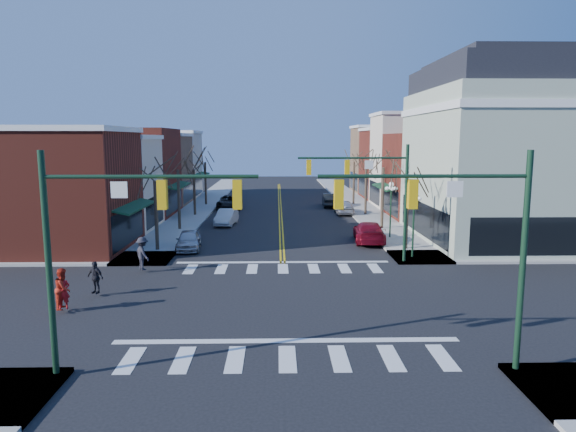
{
  "coord_description": "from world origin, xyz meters",
  "views": [
    {
      "loc": [
        -0.34,
        -22.97,
        7.54
      ],
      "look_at": [
        0.34,
        8.32,
        2.8
      ],
      "focal_mm": 32.0,
      "sensor_mm": 36.0,
      "label": 1
    }
  ],
  "objects": [
    {
      "name": "car_right_near",
      "position": [
        6.4,
        13.85,
        0.76
      ],
      "size": [
        2.59,
        5.39,
        1.51
      ],
      "primitive_type": "imported",
      "rotation": [
        0.0,
        0.0,
        3.05
      ],
      "color": "maroon",
      "rests_on": "ground"
    },
    {
      "name": "bldg_left_tan",
      "position": [
        -15.5,
        35.75,
        3.9
      ],
      "size": [
        10.0,
        7.5,
        7.8
      ],
      "primitive_type": "cube",
      "color": "#947051",
      "rests_on": "ground"
    },
    {
      "name": "tree_left_a",
      "position": [
        -8.4,
        11.0,
        2.38
      ],
      "size": [
        0.24,
        0.24,
        4.76
      ],
      "primitive_type": "cylinder",
      "color": "#382B21",
      "rests_on": "ground"
    },
    {
      "name": "bldg_left_brick_a",
      "position": [
        -15.5,
        11.75,
        4.0
      ],
      "size": [
        10.0,
        8.5,
        8.0
      ],
      "primitive_type": "cube",
      "color": "maroon",
      "rests_on": "ground"
    },
    {
      "name": "car_right_far",
      "position": [
        5.59,
        33.64,
        0.75
      ],
      "size": [
        1.68,
        4.58,
        1.5
      ],
      "primitive_type": "imported",
      "rotation": [
        0.0,
        0.0,
        3.12
      ],
      "color": "black",
      "rests_on": "ground"
    },
    {
      "name": "bldg_right_brick_b",
      "position": [
        15.5,
        41.0,
        4.25
      ],
      "size": [
        10.0,
        8.0,
        8.5
      ],
      "primitive_type": "cube",
      "color": "maroon",
      "rests_on": "ground"
    },
    {
      "name": "victorian_corner",
      "position": [
        16.5,
        14.5,
        6.66
      ],
      "size": [
        12.25,
        14.25,
        13.3
      ],
      "color": "#A6B49C",
      "rests_on": "ground"
    },
    {
      "name": "lamppost_midblock",
      "position": [
        8.2,
        15.0,
        2.96
      ],
      "size": [
        0.36,
        0.36,
        4.33
      ],
      "color": "#14331E",
      "rests_on": "ground"
    },
    {
      "name": "sidewalk_left",
      "position": [
        -8.75,
        20.0,
        0.07
      ],
      "size": [
        3.5,
        70.0,
        0.15
      ],
      "primitive_type": "cube",
      "color": "#9E9B93",
      "rests_on": "ground"
    },
    {
      "name": "ground",
      "position": [
        0.0,
        0.0,
        0.0
      ],
      "size": [
        160.0,
        160.0,
        0.0
      ],
      "primitive_type": "plane",
      "color": "black",
      "rests_on": "ground"
    },
    {
      "name": "tree_right_c",
      "position": [
        8.4,
        27.0,
        2.42
      ],
      "size": [
        0.24,
        0.24,
        4.83
      ],
      "primitive_type": "cylinder",
      "color": "#382B21",
      "rests_on": "ground"
    },
    {
      "name": "pedestrian_dark_a",
      "position": [
        -9.1,
        1.15,
        0.93
      ],
      "size": [
        1.0,
        0.74,
        1.57
      ],
      "primitive_type": "imported",
      "rotation": [
        0.0,
        0.0,
        -0.44
      ],
      "color": "black",
      "rests_on": "sidewalk_left"
    },
    {
      "name": "sidewalk_right",
      "position": [
        8.75,
        20.0,
        0.07
      ],
      "size": [
        3.5,
        70.0,
        0.15
      ],
      "primitive_type": "cube",
      "color": "#9E9B93",
      "rests_on": "ground"
    },
    {
      "name": "tree_right_b",
      "position": [
        8.4,
        19.0,
        2.59
      ],
      "size": [
        0.24,
        0.24,
        5.18
      ],
      "primitive_type": "cylinder",
      "color": "#382B21",
      "rests_on": "ground"
    },
    {
      "name": "pedestrian_red_b",
      "position": [
        -9.71,
        -1.1,
        1.05
      ],
      "size": [
        0.72,
        0.91,
        1.81
      ],
      "primitive_type": "imported",
      "rotation": [
        0.0,
        0.0,
        1.61
      ],
      "color": "red",
      "rests_on": "sidewalk_left"
    },
    {
      "name": "bldg_left_stucco_a",
      "position": [
        -15.5,
        19.5,
        3.75
      ],
      "size": [
        10.0,
        7.0,
        7.5
      ],
      "primitive_type": "cube",
      "color": "beige",
      "rests_on": "ground"
    },
    {
      "name": "traffic_mast_near_left",
      "position": [
        -5.55,
        -7.4,
        4.71
      ],
      "size": [
        6.6,
        0.28,
        7.2
      ],
      "color": "#14331E",
      "rests_on": "ground"
    },
    {
      "name": "bldg_right_stucco",
      "position": [
        15.5,
        33.5,
        5.0
      ],
      "size": [
        10.0,
        7.0,
        10.0
      ],
      "primitive_type": "cube",
      "color": "beige",
      "rests_on": "ground"
    },
    {
      "name": "pedestrian_red_a",
      "position": [
        -9.7,
        -1.15,
        0.95
      ],
      "size": [
        0.67,
        0.53,
        1.59
      ],
      "primitive_type": "imported",
      "rotation": [
        0.0,
        0.0,
        0.29
      ],
      "color": "red",
      "rests_on": "sidewalk_left"
    },
    {
      "name": "bldg_left_brick_b",
      "position": [
        -15.5,
        27.5,
        4.25
      ],
      "size": [
        10.0,
        9.0,
        8.5
      ],
      "primitive_type": "cube",
      "color": "maroon",
      "rests_on": "ground"
    },
    {
      "name": "traffic_mast_far_right",
      "position": [
        5.55,
        7.4,
        4.71
      ],
      "size": [
        6.6,
        0.28,
        7.2
      ],
      "color": "#14331E",
      "rests_on": "ground"
    },
    {
      "name": "tree_right_d",
      "position": [
        8.4,
        35.0,
        2.48
      ],
      "size": [
        0.24,
        0.24,
        4.97
      ],
      "primitive_type": "cylinder",
      "color": "#382B21",
      "rests_on": "ground"
    },
    {
      "name": "pedestrian_dark_b",
      "position": [
        -7.97,
        5.57,
        1.09
      ],
      "size": [
        1.32,
        1.38,
        1.88
      ],
      "primitive_type": "imported",
      "rotation": [
        0.0,
        0.0,
        2.27
      ],
      "color": "#22212A",
      "rests_on": "sidewalk_left"
    },
    {
      "name": "bldg_right_brick_a",
      "position": [
        15.5,
        25.75,
        4.0
      ],
      "size": [
        10.0,
        8.5,
        8.0
      ],
      "primitive_type": "cube",
      "color": "maroon",
      "rests_on": "ground"
    },
    {
      "name": "tree_left_d",
      "position": [
        -8.4,
        35.0,
        2.45
      ],
      "size": [
        0.24,
        0.24,
        4.9
      ],
      "primitive_type": "cylinder",
      "color": "#382B21",
      "rests_on": "ground"
    },
    {
      "name": "bldg_left_stucco_b",
      "position": [
        -15.5,
        43.5,
        4.1
      ],
      "size": [
        10.0,
        8.0,
        8.2
      ],
      "primitive_type": "cube",
      "color": "beige",
      "rests_on": "ground"
    },
    {
      "name": "tree_left_b",
      "position": [
        -8.4,
        19.0,
        2.52
      ],
      "size": [
        0.24,
        0.24,
        5.04
      ],
      "primitive_type": "cylinder",
      "color": "#382B21",
      "rests_on": "ground"
    },
    {
      "name": "car_right_mid",
      "position": [
        6.4,
        28.03,
        0.73
      ],
      "size": [
        1.74,
        4.29,
        1.46
      ],
      "primitive_type": "imported",
      "rotation": [
        0.0,
        0.0,
        3.14
      ],
      "color": "#B6B7BB",
      "rests_on": "ground"
    },
    {
      "name": "lamppost_corner",
      "position": [
        8.2,
        8.5,
        2.96
      ],
      "size": [
        0.36,
        0.36,
        4.33
      ],
      "color": "#14331E",
      "rests_on": "ground"
    },
    {
      "name": "car_left_far",
      "position": [
        -5.43,
        31.91,
        0.75
      ],
      "size": [
        2.49,
        5.38,
        1.49
      ],
      "primitive_type": "imported",
      "rotation": [
        0.0,
        0.0,
        -0.0
      ],
      "color": "black",
      "rests_on": "ground"
    },
    {
      "name": "car_left_near",
      "position": [
        -6.4,
        11.57,
        0.66
      ],
      "size": [
        1.9,
        4.01,
        1.32
      ],
      "primitive_type": "imported",
      "rotation": [
        0.0,
        0.0,
        0.09
      ],
      "color": "#B6B6BB",
      "rests_on": "ground"
    },
    {
      "name": "tree_right_a",
      "position": [
        8.4,
        11.0,
        2.31
      ],
      "size": [
        0.24,
        0.24,
        4.62
      ],
      "primitive_type": "cylinder",
      "color": "#382B21",
      "rests_on": "ground"
    },
    {
      "name": "car_left_mid",
      "position": [
        -4.8,
        21.74,
        0.68
      ],
      "size": [
        1.86,
        4.27,
        1.37
      ],
      "primitive_type": "imported",
      "rotation": [
        0.0,
        0.0,
        -0.1
      ],
      "color": "silver",
      "rests_on": "ground"
    },
    {
      "name": "traffic_mast_near_right",
      "position": [
        5.55,
        -7.4,
        4.71
      ],
      "size": [
        6.6,
        0.28,
        7.2
      ],
      "color": "#14331E",
      "rests_on": "ground"
    },
    {
      "name": "bldg_right_tan",
      "position": [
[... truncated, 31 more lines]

